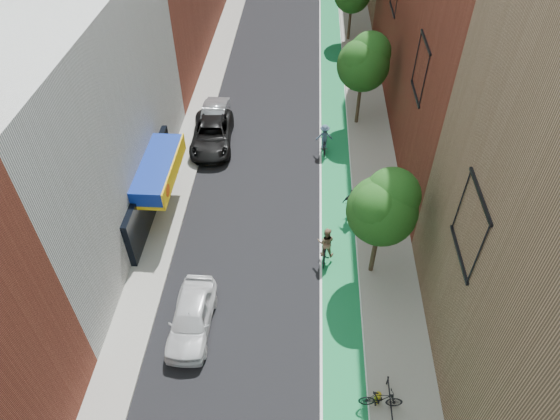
% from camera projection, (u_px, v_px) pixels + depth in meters
% --- Properties ---
extents(bike_lane, '(2.00, 68.00, 0.01)m').
position_uv_depth(bike_lane, '(333.00, 108.00, 37.95)').
color(bike_lane, '#167D4C').
rests_on(bike_lane, ground).
extents(sidewalk_left, '(2.00, 68.00, 0.15)m').
position_uv_depth(sidewalk_left, '(203.00, 103.00, 38.32)').
color(sidewalk_left, gray).
rests_on(sidewalk_left, ground).
extents(sidewalk_right, '(3.00, 68.00, 0.15)m').
position_uv_depth(sidewalk_right, '(367.00, 108.00, 37.80)').
color(sidewalk_right, gray).
rests_on(sidewalk_right, ground).
extents(building_left_white, '(8.00, 20.00, 12.00)m').
position_uv_depth(building_left_white, '(56.00, 122.00, 25.73)').
color(building_left_white, silver).
rests_on(building_left_white, ground).
extents(tree_near, '(3.40, 3.36, 6.42)m').
position_uv_depth(tree_near, '(384.00, 206.00, 23.06)').
color(tree_near, '#332619').
rests_on(tree_near, ground).
extents(tree_mid, '(3.55, 3.53, 6.74)m').
position_uv_depth(tree_mid, '(364.00, 61.00, 33.10)').
color(tree_mid, '#332619').
rests_on(tree_mid, ground).
extents(parked_car_white, '(1.90, 4.65, 1.58)m').
position_uv_depth(parked_car_white, '(192.00, 317.00, 23.19)').
color(parked_car_white, silver).
rests_on(parked_car_white, ground).
extents(parked_car_black, '(3.08, 5.97, 1.61)m').
position_uv_depth(parked_car_black, '(212.00, 134.00, 34.00)').
color(parked_car_black, black).
rests_on(parked_car_black, ground).
extents(parked_car_silver, '(1.70, 4.79, 1.57)m').
position_uv_depth(parked_car_silver, '(214.00, 118.00, 35.52)').
color(parked_car_silver, gray).
rests_on(parked_car_silver, ground).
extents(cyclist_lane_near, '(0.98, 1.83, 2.21)m').
position_uv_depth(cyclist_lane_near, '(326.00, 247.00, 26.22)').
color(cyclist_lane_near, black).
rests_on(cyclist_lane_near, ground).
extents(cyclist_lane_mid, '(1.06, 1.67, 2.11)m').
position_uv_depth(cyclist_lane_mid, '(351.00, 208.00, 28.60)').
color(cyclist_lane_mid, black).
rests_on(cyclist_lane_mid, ground).
extents(cyclist_lane_far, '(1.18, 1.75, 2.08)m').
position_uv_depth(cyclist_lane_far, '(324.00, 140.00, 33.28)').
color(cyclist_lane_far, black).
rests_on(cyclist_lane_far, ground).
extents(parked_bike_mid, '(1.83, 0.53, 1.10)m').
position_uv_depth(parked_bike_mid, '(381.00, 399.00, 20.39)').
color(parked_bike_mid, black).
rests_on(parked_bike_mid, sidewalk_right).
extents(fire_hydrant, '(0.26, 0.26, 0.75)m').
position_uv_depth(fire_hydrant, '(378.00, 397.00, 20.62)').
color(fire_hydrant, gold).
rests_on(fire_hydrant, sidewalk_right).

